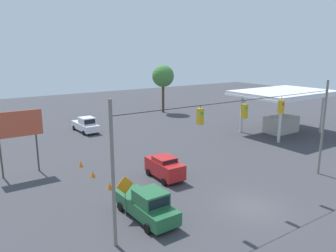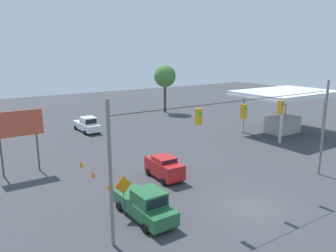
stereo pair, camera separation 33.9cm
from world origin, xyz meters
TOP-DOWN VIEW (x-y plane):
  - ground_plane at (0.00, 0.00)m, footprint 140.00×140.00m
  - overhead_signal_span at (-0.00, -1.19)m, footprint 20.40×0.38m
  - sedan_red_withflow_mid at (2.15, -8.09)m, footprint 2.07×4.09m
  - pickup_truck_white_withflow_deep at (1.81, -28.34)m, footprint 2.32×5.58m
  - pickup_truck_green_parked_shoulder at (7.00, -2.90)m, footprint 2.24×5.54m
  - traffic_cone_nearest at (7.18, -5.51)m, footprint 0.44×0.44m
  - traffic_cone_second at (7.12, -8.68)m, footprint 0.44×0.44m
  - traffic_cone_third at (7.26, -11.93)m, footprint 0.44×0.44m
  - traffic_cone_fourth at (7.24, -15.10)m, footprint 0.44×0.44m
  - gas_station at (-20.28, -13.07)m, footprint 12.89×9.01m
  - roadside_billboard at (12.36, -16.23)m, footprint 4.35×0.16m
  - work_zone_sign at (8.02, -4.02)m, footprint 1.27×0.06m
  - tree_horizon_right at (-15.15, -34.70)m, footprint 3.91×3.91m

SIDE VIEW (x-z plane):
  - ground_plane at x=0.00m, z-range 0.00..0.00m
  - traffic_cone_nearest at x=7.18m, z-range 0.00..0.55m
  - traffic_cone_second at x=7.12m, z-range 0.00..0.55m
  - traffic_cone_third at x=7.26m, z-range 0.00..0.55m
  - traffic_cone_fourth at x=7.24m, z-range 0.00..0.55m
  - pickup_truck_green_parked_shoulder at x=7.00m, z-range -0.08..2.04m
  - pickup_truck_white_withflow_deep at x=1.81m, z-range -0.08..2.04m
  - sedan_red_withflow_mid at x=2.15m, z-range 0.04..2.01m
  - work_zone_sign at x=8.02m, z-range 0.57..3.41m
  - gas_station at x=-20.28m, z-range 1.31..7.05m
  - roadside_billboard at x=12.36m, z-range 1.38..7.19m
  - overhead_signal_span at x=0.00m, z-range 0.96..9.46m
  - tree_horizon_right at x=-15.15m, z-range 2.23..10.76m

